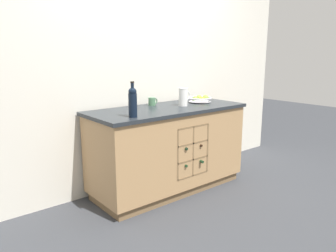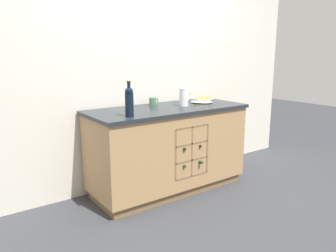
{
  "view_description": "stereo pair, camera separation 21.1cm",
  "coord_description": "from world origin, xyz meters",
  "px_view_note": "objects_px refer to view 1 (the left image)",
  "views": [
    {
      "loc": [
        -2.12,
        -2.59,
        1.45
      ],
      "look_at": [
        0.0,
        0.0,
        0.7
      ],
      "focal_mm": 35.0,
      "sensor_mm": 36.0,
      "label": 1
    },
    {
      "loc": [
        -1.95,
        -2.71,
        1.45
      ],
      "look_at": [
        0.0,
        0.0,
        0.7
      ],
      "focal_mm": 35.0,
      "sensor_mm": 36.0,
      "label": 2
    }
  ],
  "objects_px": {
    "white_pitcher": "(183,96)",
    "ceramic_mug": "(152,102)",
    "standing_wine_bottle": "(133,101)",
    "fruit_bowl": "(200,99)"
  },
  "relations": [
    {
      "from": "ceramic_mug",
      "to": "standing_wine_bottle",
      "type": "height_order",
      "value": "standing_wine_bottle"
    },
    {
      "from": "white_pitcher",
      "to": "standing_wine_bottle",
      "type": "bearing_deg",
      "value": -166.17
    },
    {
      "from": "white_pitcher",
      "to": "ceramic_mug",
      "type": "bearing_deg",
      "value": 136.14
    },
    {
      "from": "ceramic_mug",
      "to": "standing_wine_bottle",
      "type": "distance_m",
      "value": 0.67
    },
    {
      "from": "white_pitcher",
      "to": "standing_wine_bottle",
      "type": "height_order",
      "value": "standing_wine_bottle"
    },
    {
      "from": "white_pitcher",
      "to": "ceramic_mug",
      "type": "height_order",
      "value": "white_pitcher"
    },
    {
      "from": "fruit_bowl",
      "to": "ceramic_mug",
      "type": "height_order",
      "value": "ceramic_mug"
    },
    {
      "from": "standing_wine_bottle",
      "to": "ceramic_mug",
      "type": "bearing_deg",
      "value": 38.76
    },
    {
      "from": "ceramic_mug",
      "to": "standing_wine_bottle",
      "type": "bearing_deg",
      "value": -141.24
    },
    {
      "from": "white_pitcher",
      "to": "fruit_bowl",
      "type": "bearing_deg",
      "value": 12.31
    }
  ]
}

